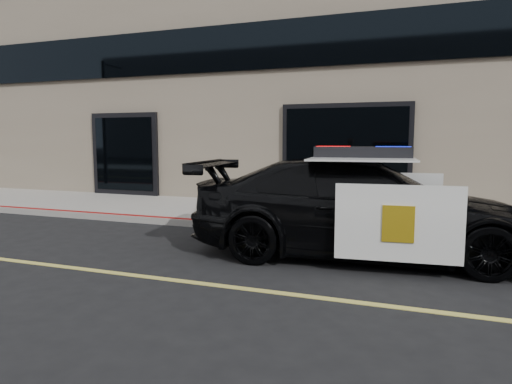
% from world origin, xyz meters
% --- Properties ---
extents(ground, '(120.00, 120.00, 0.00)m').
position_xyz_m(ground, '(0.00, 0.00, 0.00)').
color(ground, black).
rests_on(ground, ground).
extents(sidewalk_n, '(60.00, 3.50, 0.15)m').
position_xyz_m(sidewalk_n, '(0.00, 5.25, 0.07)').
color(sidewalk_n, gray).
rests_on(sidewalk_n, ground).
extents(building_n, '(60.00, 7.00, 12.00)m').
position_xyz_m(building_n, '(0.00, 10.50, 6.00)').
color(building_n, '#756856').
rests_on(building_n, ground).
extents(police_car, '(3.28, 5.97, 1.82)m').
position_xyz_m(police_car, '(0.04, 2.24, 0.81)').
color(police_car, black).
rests_on(police_car, ground).
extents(fire_hydrant, '(0.32, 0.45, 0.71)m').
position_xyz_m(fire_hydrant, '(-3.62, 4.22, 0.48)').
color(fire_hydrant, beige).
rests_on(fire_hydrant, sidewalk_n).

